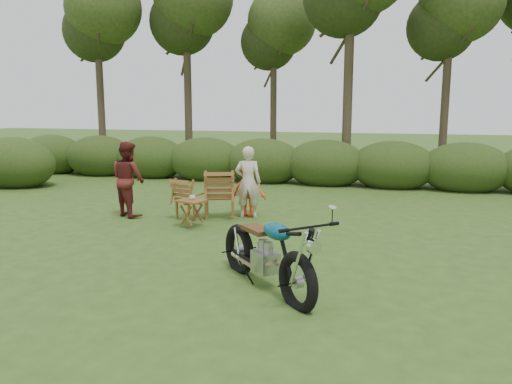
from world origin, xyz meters
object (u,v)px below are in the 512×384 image
(lawn_chair_left, at_px, (192,218))
(adult_a, at_px, (248,217))
(cup, at_px, (193,197))
(side_table, at_px, (192,214))
(child, at_px, (249,216))
(lawn_chair_right, at_px, (220,217))
(motorcycle, at_px, (265,287))
(adult_b, at_px, (130,216))

(lawn_chair_left, bearing_deg, adult_a, -144.72)
(cup, xyz_separation_m, adult_a, (0.80, 1.15, -0.60))
(side_table, height_order, cup, cup)
(side_table, bearing_deg, cup, 82.64)
(cup, relative_size, child, 0.09)
(child, bearing_deg, lawn_chair_right, 33.70)
(motorcycle, distance_m, side_table, 3.62)
(lawn_chair_right, relative_size, side_table, 1.86)
(lawn_chair_right, height_order, lawn_chair_left, lawn_chair_right)
(lawn_chair_left, bearing_deg, motorcycle, 141.91)
(lawn_chair_right, xyz_separation_m, side_table, (-0.20, -1.06, 0.28))
(side_table, bearing_deg, motorcycle, -50.78)
(lawn_chair_right, relative_size, lawn_chair_left, 1.19)
(adult_a, relative_size, child, 1.29)
(adult_b, bearing_deg, motorcycle, 167.95)
(lawn_chair_left, bearing_deg, lawn_chair_right, -137.05)
(cup, bearing_deg, adult_a, 55.19)
(lawn_chair_left, relative_size, child, 0.73)
(adult_b, bearing_deg, lawn_chair_right, -138.82)
(motorcycle, xyz_separation_m, cup, (-2.28, 2.84, 0.60))
(lawn_chair_right, relative_size, cup, 9.19)
(lawn_chair_left, height_order, cup, cup)
(adult_a, bearing_deg, lawn_chair_right, 2.46)
(side_table, height_order, adult_a, adult_a)
(lawn_chair_left, relative_size, cup, 7.74)
(lawn_chair_right, height_order, adult_a, adult_a)
(side_table, bearing_deg, child, 60.12)
(lawn_chair_right, distance_m, cup, 1.20)
(child, bearing_deg, cup, 66.69)
(motorcycle, xyz_separation_m, adult_a, (-1.48, 3.99, 0.00))
(lawn_chair_right, distance_m, child, 0.65)
(cup, distance_m, child, 1.63)
(adult_a, bearing_deg, cup, 45.50)
(lawn_chair_right, distance_m, lawn_chair_left, 0.61)
(child, bearing_deg, motorcycle, 117.14)
(lawn_chair_right, relative_size, adult_a, 0.67)
(lawn_chair_right, height_order, side_table, side_table)
(lawn_chair_right, xyz_separation_m, adult_a, (0.61, 0.13, 0.00))
(motorcycle, bearing_deg, child, 155.08)
(lawn_chair_left, distance_m, cup, 1.02)
(adult_b, bearing_deg, cup, -169.75)
(lawn_chair_left, relative_size, adult_a, 0.56)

